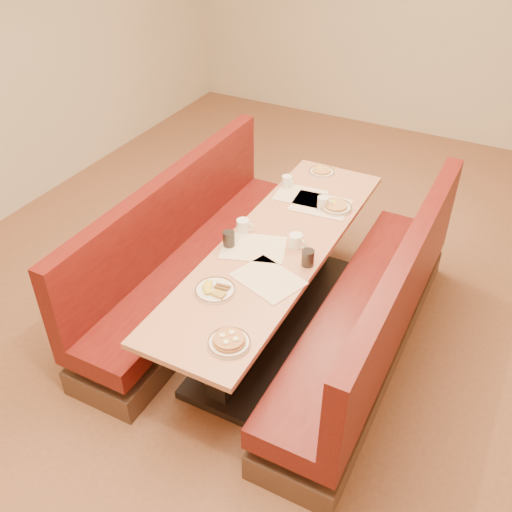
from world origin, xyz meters
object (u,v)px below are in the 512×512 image
at_px(coffee_mug_d, 287,181).
at_px(soda_tumbler_near, 229,239).
at_px(coffee_mug_c, 323,202).
at_px(pancake_plate, 229,341).
at_px(booth_right, 373,320).
at_px(soda_tumbler_mid, 308,258).
at_px(coffee_mug_b, 243,226).
at_px(eggs_plate, 214,290).
at_px(coffee_mug_a, 296,241).
at_px(diner_table, 275,287).
at_px(booth_left, 190,260).

distance_m(coffee_mug_d, soda_tumbler_near, 0.93).
bearing_deg(coffee_mug_c, soda_tumbler_near, -119.86).
bearing_deg(pancake_plate, booth_right, 60.61).
bearing_deg(soda_tumbler_mid, pancake_plate, -96.47).
bearing_deg(pancake_plate, coffee_mug_b, 114.41).
bearing_deg(booth_right, pancake_plate, -119.39).
bearing_deg(soda_tumbler_mid, coffee_mug_d, 122.31).
relative_size(pancake_plate, eggs_plate, 0.96).
height_order(booth_right, coffee_mug_a, booth_right).
xyz_separation_m(diner_table, booth_left, (-0.73, 0.00, -0.01)).
height_order(diner_table, pancake_plate, pancake_plate).
distance_m(soda_tumbler_near, soda_tumbler_mid, 0.56).
bearing_deg(eggs_plate, pancake_plate, -49.16).
distance_m(diner_table, pancake_plate, 1.07).
relative_size(diner_table, coffee_mug_d, 21.85).
distance_m(eggs_plate, soda_tumbler_near, 0.49).
bearing_deg(coffee_mug_d, coffee_mug_a, -42.60).
height_order(soda_tumbler_near, soda_tumbler_mid, soda_tumbler_mid).
bearing_deg(eggs_plate, coffee_mug_c, 79.68).
xyz_separation_m(pancake_plate, coffee_mug_c, (-0.08, 1.57, 0.03)).
xyz_separation_m(diner_table, eggs_plate, (-0.12, -0.63, 0.39)).
distance_m(coffee_mug_a, soda_tumbler_near, 0.46).
xyz_separation_m(diner_table, coffee_mug_d, (-0.28, 0.76, 0.42)).
xyz_separation_m(coffee_mug_d, soda_tumbler_near, (-0.00, -0.93, 0.01)).
relative_size(diner_table, pancake_plate, 10.13).
bearing_deg(coffee_mug_d, eggs_plate, -65.20).
bearing_deg(coffee_mug_d, coffee_mug_c, -6.30).
bearing_deg(coffee_mug_b, coffee_mug_d, 78.28).
relative_size(coffee_mug_d, soda_tumbler_mid, 1.01).
relative_size(coffee_mug_c, coffee_mug_d, 1.05).
bearing_deg(coffee_mug_a, soda_tumbler_near, -142.83).
height_order(eggs_plate, coffee_mug_c, coffee_mug_c).
relative_size(coffee_mug_a, soda_tumbler_near, 1.17).
height_order(booth_right, eggs_plate, booth_right).
height_order(coffee_mug_a, soda_tumbler_near, soda_tumbler_near).
relative_size(diner_table, eggs_plate, 9.70).
relative_size(eggs_plate, coffee_mug_c, 2.14).
distance_m(diner_table, coffee_mug_b, 0.51).
bearing_deg(booth_right, coffee_mug_c, 136.83).
distance_m(eggs_plate, coffee_mug_c, 1.24).
bearing_deg(coffee_mug_c, eggs_plate, -103.28).
distance_m(coffee_mug_b, coffee_mug_d, 0.73).
height_order(booth_right, coffee_mug_d, booth_right).
height_order(booth_left, coffee_mug_c, booth_left).
bearing_deg(soda_tumbler_mid, eggs_plate, -127.92).
relative_size(diner_table, coffee_mug_c, 20.74).
bearing_deg(coffee_mug_c, coffee_mug_b, -127.30).
height_order(coffee_mug_a, coffee_mug_b, coffee_mug_a).
distance_m(coffee_mug_d, soda_tumbler_mid, 1.04).
height_order(booth_left, pancake_plate, booth_left).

